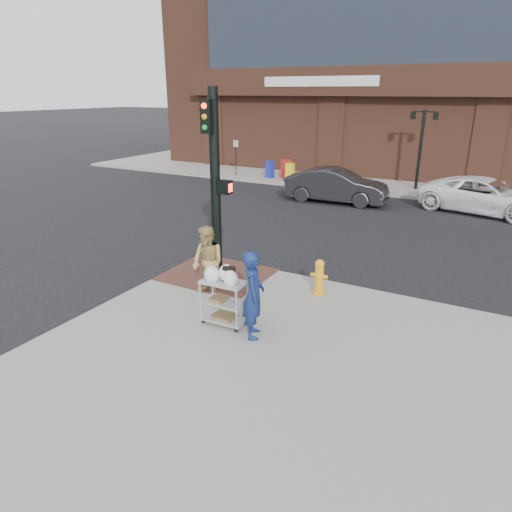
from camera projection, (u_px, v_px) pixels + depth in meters
The scene contains 14 objects.
ground at pixel (217, 295), 11.93m from camera, with size 220.00×220.00×0.00m, color black.
brick_curb_ramp at pixel (217, 274), 12.89m from camera, with size 2.80×2.40×0.01m, color #522926.
lamp_post at pixel (421, 141), 23.31m from camera, with size 1.32×0.22×4.00m.
parking_sign at pixel (236, 157), 27.71m from camera, with size 0.05×0.05×2.20m, color black.
traffic_signal_pole at pixel (215, 181), 11.82m from camera, with size 0.61×0.51×5.00m.
woman_blue at pixel (253, 295), 9.36m from camera, with size 0.69×0.45×1.89m, color navy.
pedestrian_tan at pixel (208, 262), 11.23m from camera, with size 0.89×0.69×1.82m, color tan.
sedan_dark at pixel (336, 186), 21.65m from camera, with size 1.68×4.82×1.59m, color black.
minivan_white at pixel (485, 196), 19.75m from camera, with size 2.50×5.43×1.51m, color white.
utility_cart at pixel (224, 298), 9.97m from camera, with size 1.01×0.59×1.37m.
fire_hydrant at pixel (319, 276), 11.52m from camera, with size 0.44×0.31×0.93m.
newsbox_red at pixel (286, 169), 26.92m from camera, with size 0.46×0.41×1.09m, color red.
newsbox_yellow at pixel (290, 172), 26.02m from camera, with size 0.43×0.39×1.02m, color yellow.
newsbox_blue at pixel (270, 169), 27.03m from camera, with size 0.42×0.38×1.00m, color #18279F.
Camera 1 is at (6.12, -9.03, 5.04)m, focal length 32.00 mm.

